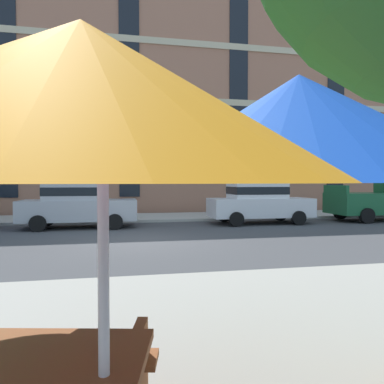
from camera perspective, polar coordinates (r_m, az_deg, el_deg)
ground_plane at (r=11.08m, az=-8.78°, el=-7.77°), size 120.00×120.00×0.00m
sidewalk_far at (r=17.81m, az=-9.73°, el=-4.04°), size 56.00×3.60×0.12m
apartment_building at (r=26.32m, az=-10.28°, el=11.62°), size 43.75×12.08×12.80m
sedan_silver at (r=14.74m, az=-17.70°, el=-1.79°), size 4.40×1.98×1.78m
sedan_white at (r=15.78m, az=10.62°, el=-1.53°), size 4.40×1.98×1.78m
patio_umbrella at (r=1.93m, az=-14.08°, el=7.46°), size 3.27×3.27×2.26m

